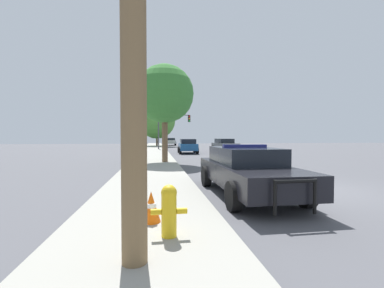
{
  "coord_description": "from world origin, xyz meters",
  "views": [
    {
      "loc": [
        -4.91,
        -7.68,
        1.73
      ],
      "look_at": [
        -1.39,
        17.09,
        0.99
      ],
      "focal_mm": 24.0,
      "sensor_mm": 36.0,
      "label": 1
    }
  ],
  "objects_px": {
    "tree_sidewalk_far": "(157,120)",
    "car_background_midblock": "(188,146)",
    "car_background_oncoming": "(225,145)",
    "tree_sidewalk_near": "(165,94)",
    "police_car": "(247,169)",
    "fire_hydrant": "(169,209)",
    "car_background_distant": "(171,141)",
    "traffic_cone": "(151,207)",
    "traffic_light": "(172,124)"
  },
  "relations": [
    {
      "from": "police_car",
      "to": "traffic_light",
      "type": "relative_size",
      "value": 1.12
    },
    {
      "from": "car_background_midblock",
      "to": "traffic_cone",
      "type": "xyz_separation_m",
      "value": [
        -3.34,
        -21.13,
        -0.35
      ]
    },
    {
      "from": "police_car",
      "to": "traffic_light",
      "type": "bearing_deg",
      "value": -89.52
    },
    {
      "from": "police_car",
      "to": "car_background_distant",
      "type": "height_order",
      "value": "police_car"
    },
    {
      "from": "car_background_midblock",
      "to": "car_background_oncoming",
      "type": "relative_size",
      "value": 0.86
    },
    {
      "from": "traffic_light",
      "to": "car_background_midblock",
      "type": "height_order",
      "value": "traffic_light"
    },
    {
      "from": "police_car",
      "to": "traffic_light",
      "type": "distance_m",
      "value": 25.89
    },
    {
      "from": "tree_sidewalk_near",
      "to": "tree_sidewalk_far",
      "type": "distance_m",
      "value": 27.92
    },
    {
      "from": "tree_sidewalk_near",
      "to": "tree_sidewalk_far",
      "type": "height_order",
      "value": "tree_sidewalk_far"
    },
    {
      "from": "car_background_midblock",
      "to": "tree_sidewalk_far",
      "type": "bearing_deg",
      "value": 101.34
    },
    {
      "from": "police_car",
      "to": "fire_hydrant",
      "type": "distance_m",
      "value": 4.05
    },
    {
      "from": "police_car",
      "to": "car_background_distant",
      "type": "relative_size",
      "value": 1.08
    },
    {
      "from": "traffic_light",
      "to": "car_background_distant",
      "type": "relative_size",
      "value": 0.96
    },
    {
      "from": "car_background_midblock",
      "to": "traffic_cone",
      "type": "bearing_deg",
      "value": -97.05
    },
    {
      "from": "traffic_light",
      "to": "car_background_midblock",
      "type": "bearing_deg",
      "value": -81.15
    },
    {
      "from": "police_car",
      "to": "car_background_distant",
      "type": "bearing_deg",
      "value": -91.13
    },
    {
      "from": "police_car",
      "to": "car_background_oncoming",
      "type": "xyz_separation_m",
      "value": [
        4.97,
        20.53,
        0.03
      ]
    },
    {
      "from": "car_background_midblock",
      "to": "fire_hydrant",
      "type": "bearing_deg",
      "value": -95.99
    },
    {
      "from": "car_background_distant",
      "to": "traffic_cone",
      "type": "height_order",
      "value": "car_background_distant"
    },
    {
      "from": "fire_hydrant",
      "to": "traffic_cone",
      "type": "bearing_deg",
      "value": 111.77
    },
    {
      "from": "car_background_midblock",
      "to": "tree_sidewalk_near",
      "type": "relative_size",
      "value": 0.66
    },
    {
      "from": "traffic_light",
      "to": "fire_hydrant",
      "type": "bearing_deg",
      "value": -93.83
    },
    {
      "from": "traffic_light",
      "to": "car_background_distant",
      "type": "xyz_separation_m",
      "value": [
        0.85,
        17.12,
        -2.6
      ]
    },
    {
      "from": "car_background_midblock",
      "to": "tree_sidewalk_far",
      "type": "distance_m",
      "value": 18.87
    },
    {
      "from": "traffic_light",
      "to": "traffic_cone",
      "type": "height_order",
      "value": "traffic_light"
    },
    {
      "from": "tree_sidewalk_far",
      "to": "traffic_cone",
      "type": "height_order",
      "value": "tree_sidewalk_far"
    },
    {
      "from": "fire_hydrant",
      "to": "car_background_midblock",
      "type": "height_order",
      "value": "car_background_midblock"
    },
    {
      "from": "car_background_distant",
      "to": "car_background_oncoming",
      "type": "xyz_separation_m",
      "value": [
        4.65,
        -22.34,
        0.01
      ]
    },
    {
      "from": "fire_hydrant",
      "to": "car_background_oncoming",
      "type": "distance_m",
      "value": 24.87
    },
    {
      "from": "traffic_light",
      "to": "car_background_oncoming",
      "type": "height_order",
      "value": "traffic_light"
    },
    {
      "from": "car_background_distant",
      "to": "traffic_cone",
      "type": "bearing_deg",
      "value": -92.34
    },
    {
      "from": "car_background_midblock",
      "to": "traffic_cone",
      "type": "height_order",
      "value": "car_background_midblock"
    },
    {
      "from": "police_car",
      "to": "fire_hydrant",
      "type": "xyz_separation_m",
      "value": [
        -2.47,
        -3.2,
        -0.18
      ]
    },
    {
      "from": "tree_sidewalk_near",
      "to": "traffic_cone",
      "type": "relative_size",
      "value": 10.61
    },
    {
      "from": "tree_sidewalk_near",
      "to": "traffic_cone",
      "type": "distance_m",
      "value": 12.15
    },
    {
      "from": "car_background_distant",
      "to": "car_background_oncoming",
      "type": "relative_size",
      "value": 1.0
    },
    {
      "from": "traffic_cone",
      "to": "police_car",
      "type": "bearing_deg",
      "value": 41.74
    },
    {
      "from": "fire_hydrant",
      "to": "car_background_oncoming",
      "type": "relative_size",
      "value": 0.18
    },
    {
      "from": "tree_sidewalk_far",
      "to": "tree_sidewalk_near",
      "type": "bearing_deg",
      "value": -89.26
    },
    {
      "from": "fire_hydrant",
      "to": "traffic_cone",
      "type": "height_order",
      "value": "fire_hydrant"
    },
    {
      "from": "car_background_distant",
      "to": "tree_sidewalk_far",
      "type": "xyz_separation_m",
      "value": [
        -2.78,
        -5.95,
        3.72
      ]
    },
    {
      "from": "tree_sidewalk_far",
      "to": "car_background_midblock",
      "type": "bearing_deg",
      "value": -80.59
    },
    {
      "from": "police_car",
      "to": "traffic_cone",
      "type": "bearing_deg",
      "value": 41.04
    },
    {
      "from": "tree_sidewalk_near",
      "to": "traffic_light",
      "type": "bearing_deg",
      "value": 84.67
    },
    {
      "from": "tree_sidewalk_near",
      "to": "tree_sidewalk_far",
      "type": "relative_size",
      "value": 0.81
    },
    {
      "from": "car_background_oncoming",
      "to": "traffic_cone",
      "type": "height_order",
      "value": "car_background_oncoming"
    },
    {
      "from": "traffic_light",
      "to": "tree_sidewalk_far",
      "type": "height_order",
      "value": "tree_sidewalk_far"
    },
    {
      "from": "car_background_midblock",
      "to": "car_background_oncoming",
      "type": "bearing_deg",
      "value": 24.86
    },
    {
      "from": "fire_hydrant",
      "to": "traffic_light",
      "type": "bearing_deg",
      "value": 86.17
    },
    {
      "from": "car_background_midblock",
      "to": "car_background_oncoming",
      "type": "height_order",
      "value": "car_background_oncoming"
    }
  ]
}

